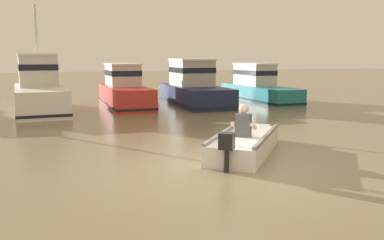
{
  "coord_description": "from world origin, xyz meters",
  "views": [
    {
      "loc": [
        -3.28,
        -7.28,
        2.23
      ],
      "look_at": [
        0.56,
        3.37,
        0.55
      ],
      "focal_mm": 39.94,
      "sensor_mm": 36.0,
      "label": 1
    }
  ],
  "objects_px": {
    "moored_boat_red": "(124,90)",
    "rowboat_with_person": "(245,143)",
    "moored_boat_teal": "(257,87)",
    "moored_boat_white": "(39,90)",
    "moored_boat_navy": "(194,88)"
  },
  "relations": [
    {
      "from": "moored_boat_red",
      "to": "rowboat_with_person",
      "type": "bearing_deg",
      "value": -85.67
    },
    {
      "from": "rowboat_with_person",
      "to": "moored_boat_teal",
      "type": "height_order",
      "value": "moored_boat_teal"
    },
    {
      "from": "moored_boat_teal",
      "to": "moored_boat_red",
      "type": "bearing_deg",
      "value": -178.02
    },
    {
      "from": "moored_boat_white",
      "to": "moored_boat_teal",
      "type": "relative_size",
      "value": 1.02
    },
    {
      "from": "moored_boat_white",
      "to": "moored_boat_navy",
      "type": "distance_m",
      "value": 6.83
    },
    {
      "from": "moored_boat_white",
      "to": "moored_boat_teal",
      "type": "bearing_deg",
      "value": 3.72
    },
    {
      "from": "moored_boat_white",
      "to": "moored_boat_red",
      "type": "height_order",
      "value": "moored_boat_white"
    },
    {
      "from": "moored_boat_red",
      "to": "moored_boat_teal",
      "type": "distance_m",
      "value": 6.91
    },
    {
      "from": "moored_boat_white",
      "to": "moored_boat_navy",
      "type": "relative_size",
      "value": 1.13
    },
    {
      "from": "moored_boat_red",
      "to": "moored_boat_teal",
      "type": "bearing_deg",
      "value": 1.98
    },
    {
      "from": "moored_boat_red",
      "to": "moored_boat_teal",
      "type": "xyz_separation_m",
      "value": [
        6.9,
        0.24,
        -0.02
      ]
    },
    {
      "from": "rowboat_with_person",
      "to": "moored_boat_red",
      "type": "height_order",
      "value": "moored_boat_red"
    },
    {
      "from": "moored_boat_red",
      "to": "moored_boat_teal",
      "type": "relative_size",
      "value": 0.9
    },
    {
      "from": "rowboat_with_person",
      "to": "moored_boat_teal",
      "type": "distance_m",
      "value": 12.34
    },
    {
      "from": "moored_boat_teal",
      "to": "rowboat_with_person",
      "type": "bearing_deg",
      "value": -119.72
    }
  ]
}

